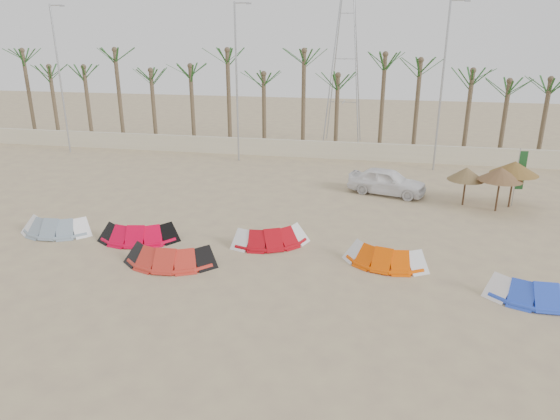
% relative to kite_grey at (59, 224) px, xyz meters
% --- Properties ---
extents(ground, '(120.00, 120.00, 0.00)m').
position_rel_kite_grey_xyz_m(ground, '(10.37, -4.45, -0.42)').
color(ground, tan).
rests_on(ground, ground).
extents(boundary_wall, '(60.00, 0.30, 1.30)m').
position_rel_kite_grey_xyz_m(boundary_wall, '(10.37, 17.55, 0.23)').
color(boundary_wall, beige).
rests_on(boundary_wall, ground).
extents(palm_line, '(52.00, 4.00, 7.70)m').
position_rel_kite_grey_xyz_m(palm_line, '(11.03, 19.05, 6.03)').
color(palm_line, brown).
rests_on(palm_line, ground).
extents(lamp_a, '(1.25, 0.14, 11.00)m').
position_rel_kite_grey_xyz_m(lamp_a, '(-9.60, 15.55, 5.35)').
color(lamp_a, '#A5A8AD').
rests_on(lamp_a, ground).
extents(lamp_b, '(1.25, 0.14, 11.00)m').
position_rel_kite_grey_xyz_m(lamp_b, '(4.40, 15.55, 5.35)').
color(lamp_b, '#A5A8AD').
rests_on(lamp_b, ground).
extents(lamp_c, '(1.25, 0.14, 11.00)m').
position_rel_kite_grey_xyz_m(lamp_c, '(18.40, 15.55, 5.35)').
color(lamp_c, '#A5A8AD').
rests_on(lamp_c, ground).
extents(pylon, '(3.00, 3.00, 14.00)m').
position_rel_kite_grey_xyz_m(pylon, '(11.37, 23.55, -0.42)').
color(pylon, '#A5A8AD').
rests_on(pylon, ground).
extents(kite_grey, '(3.38, 1.72, 0.90)m').
position_rel_kite_grey_xyz_m(kite_grey, '(0.00, 0.00, 0.00)').
color(kite_grey, gray).
rests_on(kite_grey, ground).
extents(kite_red_left, '(3.70, 2.11, 0.90)m').
position_rel_kite_grey_xyz_m(kite_red_left, '(4.20, 0.01, 0.00)').
color(kite_red_left, red).
rests_on(kite_red_left, ground).
extents(kite_red_mid, '(3.75, 1.72, 0.90)m').
position_rel_kite_grey_xyz_m(kite_red_mid, '(6.59, -2.02, 0.00)').
color(kite_red_mid, red).
rests_on(kite_red_mid, ground).
extents(kite_red_right, '(3.80, 2.71, 0.90)m').
position_rel_kite_grey_xyz_m(kite_red_right, '(10.17, 0.79, 0.00)').
color(kite_red_right, '#A90811').
rests_on(kite_red_right, ground).
extents(kite_orange, '(3.55, 2.16, 0.90)m').
position_rel_kite_grey_xyz_m(kite_orange, '(15.15, -0.34, 0.00)').
color(kite_orange, '#F14E00').
rests_on(kite_orange, ground).
extents(kite_blue, '(3.62, 1.60, 0.90)m').
position_rel_kite_grey_xyz_m(kite_blue, '(20.53, -2.14, 0.00)').
color(kite_blue, blue).
rests_on(kite_blue, ground).
extents(parasol_left, '(1.99, 1.99, 2.13)m').
position_rel_kite_grey_xyz_m(parasol_left, '(19.32, 8.04, 1.36)').
color(parasol_left, '#4C331E').
rests_on(parasol_left, ground).
extents(parasol_mid, '(2.28, 2.28, 2.39)m').
position_rel_kite_grey_xyz_m(parasol_mid, '(20.90, 7.34, 1.61)').
color(parasol_mid, '#4C331E').
rests_on(parasol_mid, ground).
extents(parasol_right, '(2.49, 2.49, 2.56)m').
position_rel_kite_grey_xyz_m(parasol_right, '(21.73, 8.14, 1.78)').
color(parasol_right, '#4C331E').
rests_on(parasol_right, ground).
extents(flag_green, '(0.45, 0.07, 3.24)m').
position_rel_kite_grey_xyz_m(flag_green, '(22.12, 8.43, 1.50)').
color(flag_green, '#A5A8AD').
rests_on(flag_green, ground).
extents(car, '(4.81, 2.96, 1.53)m').
position_rel_kite_grey_xyz_m(car, '(15.19, 9.26, 0.35)').
color(car, white).
rests_on(car, ground).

